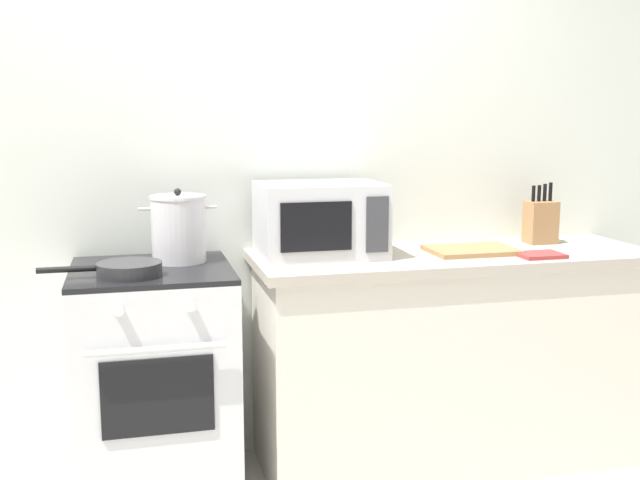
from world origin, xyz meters
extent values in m
cube|color=silver|center=(0.30, 0.97, 1.25)|extent=(4.40, 0.10, 2.50)
cube|color=beige|center=(0.90, 0.62, 0.44)|extent=(1.64, 0.56, 0.88)
cube|color=#ADA393|center=(0.90, 0.62, 0.90)|extent=(1.70, 0.60, 0.04)
cube|color=silver|center=(-0.35, 0.60, 0.45)|extent=(0.60, 0.60, 0.90)
cube|color=black|center=(-0.35, 0.60, 0.91)|extent=(0.60, 0.60, 0.02)
cube|color=black|center=(-0.35, 0.30, 0.52)|extent=(0.39, 0.01, 0.28)
cylinder|color=silver|center=(-0.35, 0.27, 0.70)|extent=(0.48, 0.02, 0.02)
cylinder|color=silver|center=(-0.47, 0.29, 0.84)|extent=(0.04, 0.02, 0.04)
cylinder|color=silver|center=(-0.23, 0.29, 0.84)|extent=(0.04, 0.02, 0.04)
cylinder|color=silver|center=(-0.24, 0.70, 1.05)|extent=(0.21, 0.21, 0.25)
cylinder|color=silver|center=(-0.24, 0.70, 1.18)|extent=(0.22, 0.22, 0.01)
sphere|color=black|center=(-0.24, 0.70, 1.20)|extent=(0.03, 0.03, 0.03)
cylinder|color=silver|center=(-0.36, 0.70, 1.13)|extent=(0.05, 0.01, 0.01)
cylinder|color=silver|center=(-0.11, 0.70, 1.13)|extent=(0.05, 0.01, 0.01)
cylinder|color=#28282B|center=(-0.43, 0.47, 0.95)|extent=(0.23, 0.23, 0.05)
cylinder|color=black|center=(-0.65, 0.47, 0.96)|extent=(0.20, 0.02, 0.02)
cube|color=silver|center=(0.33, 0.68, 1.07)|extent=(0.50, 0.36, 0.30)
cube|color=black|center=(0.27, 0.50, 1.07)|extent=(0.28, 0.01, 0.19)
cube|color=#38383D|center=(0.51, 0.50, 1.07)|extent=(0.09, 0.01, 0.22)
cube|color=#997047|center=(0.97, 0.60, 0.93)|extent=(0.36, 0.26, 0.02)
cube|color=#997047|center=(1.37, 0.74, 1.02)|extent=(0.13, 0.10, 0.19)
cylinder|color=black|center=(1.33, 0.74, 1.15)|extent=(0.02, 0.02, 0.07)
cylinder|color=black|center=(1.35, 0.74, 1.15)|extent=(0.02, 0.02, 0.07)
cylinder|color=black|center=(1.38, 0.74, 1.15)|extent=(0.02, 0.02, 0.08)
cylinder|color=black|center=(1.41, 0.74, 1.15)|extent=(0.02, 0.02, 0.08)
cube|color=#993333|center=(1.20, 0.44, 0.93)|extent=(0.18, 0.14, 0.02)
camera|label=1|loc=(-0.42, -2.29, 1.50)|focal=42.73mm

